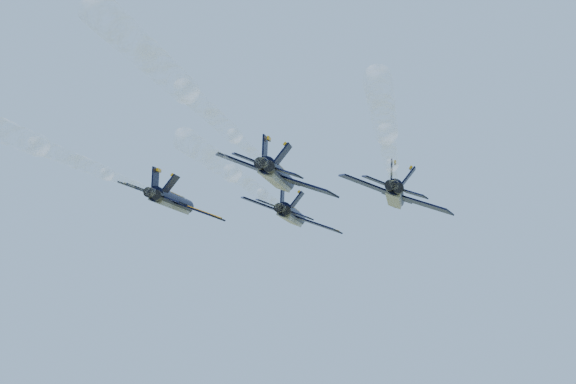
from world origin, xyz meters
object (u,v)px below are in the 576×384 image
at_px(jet_lead, 292,215).
at_px(jet_slot, 278,176).
at_px(jet_right, 396,195).
at_px(jet_left, 173,202).

height_order(jet_lead, jet_slot, same).
bearing_deg(jet_right, jet_slot, -139.09).
bearing_deg(jet_right, jet_left, 179.64).
relative_size(jet_lead, jet_slot, 1.00).
distance_m(jet_left, jet_right, 24.76).
height_order(jet_left, jet_right, same).
bearing_deg(jet_right, jet_lead, 142.58).
distance_m(jet_lead, jet_left, 15.47).
bearing_deg(jet_slot, jet_lead, 92.53).
bearing_deg(jet_lead, jet_right, -37.42).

